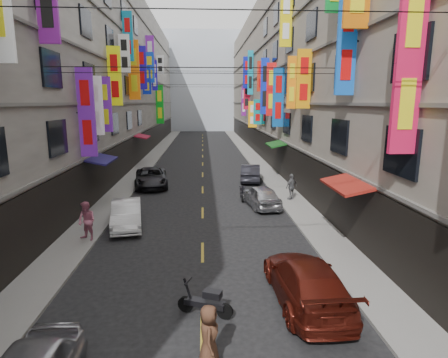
{
  "coord_description": "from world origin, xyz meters",
  "views": [
    {
      "loc": [
        0.08,
        2.46,
        6.49
      ],
      "look_at": [
        0.56,
        10.99,
        4.73
      ],
      "focal_mm": 30.0,
      "sensor_mm": 36.0,
      "label": 1
    }
  ],
  "objects": [
    {
      "name": "scooter_crossing",
      "position": [
        0.11,
        13.0,
        0.44
      ],
      "size": [
        1.72,
        0.83,
        1.14
      ],
      "rotation": [
        0.0,
        0.0,
        1.2
      ],
      "color": "black",
      "rests_on": "ground"
    },
    {
      "name": "lane_markings",
      "position": [
        0.0,
        39.0,
        0.0
      ],
      "size": [
        0.12,
        80.2,
        0.01
      ],
      "color": "gold",
      "rests_on": "ground"
    },
    {
      "name": "overhead_cables",
      "position": [
        0.0,
        30.0,
        8.8
      ],
      "size": [
        14.0,
        38.04,
        1.24
      ],
      "color": "black",
      "rests_on": "ground"
    },
    {
      "name": "shop_signage",
      "position": [
        -0.18,
        35.19,
        9.07
      ],
      "size": [
        14.0,
        55.0,
        11.38
      ],
      "color": "#0D4F9E",
      "rests_on": "ground"
    },
    {
      "name": "pedestrian_crossing",
      "position": [
        0.17,
        10.75,
        0.81
      ],
      "size": [
        0.57,
        0.81,
        1.62
      ],
      "primitive_type": "imported",
      "rotation": [
        0.0,
        0.0,
        1.54
      ],
      "color": "#4E2F1F",
      "rests_on": "ground"
    },
    {
      "name": "haze_block",
      "position": [
        0.0,
        92.0,
        11.0
      ],
      "size": [
        18.0,
        8.0,
        22.0
      ],
      "primitive_type": "cube",
      "color": "#ACB4C0",
      "rests_on": "ground"
    },
    {
      "name": "pedestrian_rfar",
      "position": [
        5.91,
        26.36,
        0.99
      ],
      "size": [
        1.16,
        1.07,
        1.74
      ],
      "primitive_type": "imported",
      "rotation": [
        0.0,
        0.0,
        3.77
      ],
      "color": "#605F62",
      "rests_on": "sidewalk_right"
    },
    {
      "name": "car_right_near",
      "position": [
        3.4,
        13.6,
        0.74
      ],
      "size": [
        2.23,
        5.18,
        1.49
      ],
      "primitive_type": "imported",
      "rotation": [
        0.0,
        0.0,
        3.17
      ],
      "color": "#55170E",
      "rests_on": "ground"
    },
    {
      "name": "car_left_mid",
      "position": [
        -4.0,
        21.65,
        0.7
      ],
      "size": [
        2.2,
        4.46,
        1.41
      ],
      "primitive_type": "imported",
      "rotation": [
        0.0,
        0.0,
        0.17
      ],
      "color": "silver",
      "rests_on": "ground"
    },
    {
      "name": "sidewalk_left",
      "position": [
        -6.0,
        42.0,
        0.06
      ],
      "size": [
        2.0,
        90.0,
        0.12
      ],
      "primitive_type": "cube",
      "color": "slate",
      "rests_on": "ground"
    },
    {
      "name": "building_row_right",
      "position": [
        11.99,
        42.0,
        9.49
      ],
      "size": [
        10.14,
        90.0,
        19.0
      ],
      "color": "gray",
      "rests_on": "ground"
    },
    {
      "name": "scooter_far_right",
      "position": [
        2.68,
        26.93,
        0.44
      ],
      "size": [
        0.5,
        1.8,
        1.14
      ],
      "rotation": [
        0.0,
        0.0,
        3.07
      ],
      "color": "black",
      "rests_on": "ground"
    },
    {
      "name": "car_right_far",
      "position": [
        4.0,
        32.88,
        0.72
      ],
      "size": [
        2.1,
        4.52,
        1.44
      ],
      "primitive_type": "imported",
      "rotation": [
        0.0,
        0.0,
        3.0
      ],
      "color": "#282830",
      "rests_on": "ground"
    },
    {
      "name": "pedestrian_lfar",
      "position": [
        -5.4,
        19.51,
        1.04
      ],
      "size": [
        1.08,
        0.96,
        1.84
      ],
      "primitive_type": "imported",
      "rotation": [
        0.0,
        0.0,
        -0.49
      ],
      "color": "#C16682",
      "rests_on": "sidewalk_left"
    },
    {
      "name": "car_right_mid",
      "position": [
        3.67,
        25.1,
        0.7
      ],
      "size": [
        2.32,
        4.34,
        1.4
      ],
      "primitive_type": "imported",
      "rotation": [
        0.0,
        0.0,
        3.31
      ],
      "color": "#B4B5B9",
      "rests_on": "ground"
    },
    {
      "name": "street_awnings",
      "position": [
        -1.26,
        26.0,
        3.0
      ],
      "size": [
        13.99,
        35.2,
        0.41
      ],
      "color": "#165229",
      "rests_on": "ground"
    },
    {
      "name": "building_row_left",
      "position": [
        -11.99,
        42.0,
        9.49
      ],
      "size": [
        10.14,
        90.0,
        19.0
      ],
      "color": "#9B968D",
      "rests_on": "ground"
    },
    {
      "name": "sidewalk_right",
      "position": [
        6.0,
        42.0,
        0.06
      ],
      "size": [
        2.0,
        90.0,
        0.12
      ],
      "primitive_type": "cube",
      "color": "slate",
      "rests_on": "ground"
    },
    {
      "name": "car_left_far",
      "position": [
        -4.0,
        31.29,
        0.73
      ],
      "size": [
        3.11,
        5.52,
        1.46
      ],
      "primitive_type": "imported",
      "rotation": [
        0.0,
        0.0,
        0.14
      ],
      "color": "black",
      "rests_on": "ground"
    }
  ]
}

